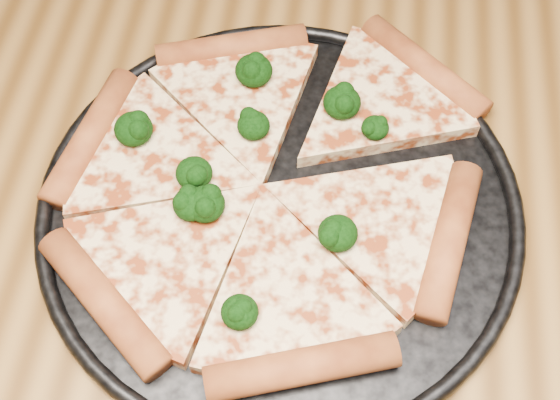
# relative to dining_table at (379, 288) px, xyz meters

# --- Properties ---
(dining_table) EXTENTS (1.20, 0.90, 0.75)m
(dining_table) POSITION_rel_dining_table_xyz_m (0.00, 0.00, 0.00)
(dining_table) COLOR brown
(dining_table) RESTS_ON ground
(pizza_pan) EXTENTS (0.39, 0.39, 0.02)m
(pizza_pan) POSITION_rel_dining_table_xyz_m (-0.09, 0.02, 0.10)
(pizza_pan) COLOR black
(pizza_pan) RESTS_ON dining_table
(pizza) EXTENTS (0.37, 0.38, 0.03)m
(pizza) POSITION_rel_dining_table_xyz_m (-0.10, 0.03, 0.11)
(pizza) COLOR #E3C18B
(pizza) RESTS_ON pizza_pan
(broccoli_florets) EXTENTS (0.23, 0.26, 0.02)m
(broccoli_florets) POSITION_rel_dining_table_xyz_m (-0.12, 0.04, 0.12)
(broccoli_florets) COLOR black
(broccoli_florets) RESTS_ON pizza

